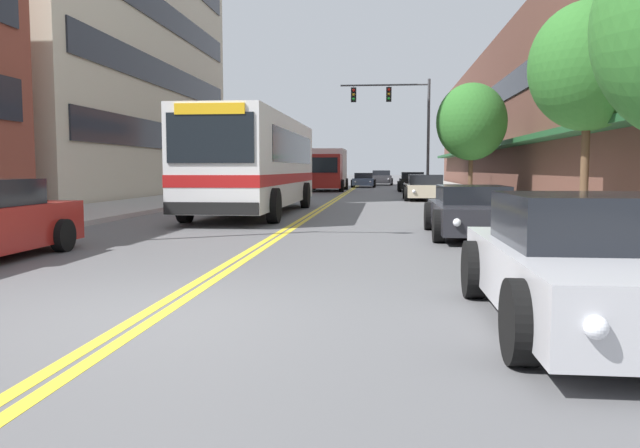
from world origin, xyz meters
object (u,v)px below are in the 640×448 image
city_bus (257,160)px  car_silver_parked_right_foreground (592,265)px  street_tree_right_far (471,122)px  car_champagne_parked_right_far (425,188)px  street_tree_right_mid (588,66)px  box_truck (327,169)px  car_navy_parked_left_near (279,184)px  car_black_parked_right_mid (412,182)px  car_dark_grey_moving_second (381,178)px  car_charcoal_parked_right_end (472,212)px  traffic_signal_mast (400,113)px  car_beige_parked_left_far (251,186)px  car_slate_blue_moving_lead (364,180)px

city_bus → car_silver_parked_right_foreground: (6.39, -15.04, -1.23)m
city_bus → street_tree_right_far: (8.65, 10.52, 2.03)m
car_champagne_parked_right_far → street_tree_right_mid: bearing=-73.4°
box_truck → street_tree_right_mid: bearing=-68.9°
car_navy_parked_left_near → car_black_parked_right_mid: car_black_parked_right_mid is taller
street_tree_right_mid → car_dark_grey_moving_second: bearing=98.2°
box_truck → street_tree_right_far: bearing=-55.9°
car_navy_parked_left_near → car_champagne_parked_right_far: size_ratio=0.97×
car_charcoal_parked_right_end → street_tree_right_far: (2.26, 17.29, 3.30)m
car_dark_grey_moving_second → traffic_signal_mast: 20.30m
car_silver_parked_right_foreground → street_tree_right_mid: 13.59m
car_navy_parked_left_near → car_dark_grey_moving_second: (6.55, 20.42, 0.08)m
traffic_signal_mast → street_tree_right_far: (3.33, -8.91, -1.26)m
car_beige_parked_left_far → street_tree_right_far: bearing=3.5°
car_navy_parked_left_near → street_tree_right_mid: street_tree_right_mid is taller
car_slate_blue_moving_lead → car_champagne_parked_right_far: bearing=-80.2°
city_bus → car_silver_parked_right_foreground: city_bus is taller
car_silver_parked_right_foreground → car_dark_grey_moving_second: (-2.30, 54.23, 0.05)m
street_tree_right_far → car_silver_parked_right_foreground: bearing=-95.1°
car_charcoal_parked_right_end → street_tree_right_far: bearing=82.6°
car_navy_parked_left_near → car_slate_blue_moving_lead: car_navy_parked_left_near is taller
car_slate_blue_moving_lead → street_tree_right_far: street_tree_right_far is taller
car_navy_parked_left_near → street_tree_right_mid: size_ratio=0.69×
car_navy_parked_left_near → car_silver_parked_right_foreground: bearing=-75.3°
car_champagne_parked_right_far → street_tree_right_far: size_ratio=0.77×
car_dark_grey_moving_second → street_tree_right_mid: size_ratio=0.80×
car_silver_parked_right_foreground → street_tree_right_mid: street_tree_right_mid is taller
car_champagne_parked_right_far → car_charcoal_parked_right_end: car_champagne_parked_right_far is taller
street_tree_right_far → car_navy_parked_left_near: bearing=143.4°
box_truck → street_tree_right_mid: size_ratio=1.10×
car_charcoal_parked_right_end → car_slate_blue_moving_lead: 38.55m
car_charcoal_parked_right_end → car_slate_blue_moving_lead: (-3.75, 38.37, 0.01)m
car_champagne_parked_right_far → street_tree_right_far: 4.01m
box_truck → car_charcoal_parked_right_end: bearing=-78.4°
car_silver_parked_right_foreground → box_truck: 38.34m
car_champagne_parked_right_far → car_slate_blue_moving_lead: bearing=99.8°
car_slate_blue_moving_lead → traffic_signal_mast: bearing=-77.6°
city_bus → street_tree_right_far: street_tree_right_far is taller
box_truck → street_tree_right_mid: (9.79, -25.36, 2.92)m
street_tree_right_far → street_tree_right_mid: bearing=-83.6°
car_slate_blue_moving_lead → street_tree_right_far: size_ratio=0.80×
car_navy_parked_left_near → car_charcoal_parked_right_end: bearing=-70.9°
car_black_parked_right_mid → traffic_signal_mast: 5.29m
car_beige_parked_left_far → street_tree_right_mid: 18.00m
car_black_parked_right_mid → box_truck: box_truck is taller
traffic_signal_mast → street_tree_right_far: bearing=-69.5°
car_beige_parked_left_far → traffic_signal_mast: bearing=51.3°
traffic_signal_mast → street_tree_right_far: size_ratio=1.29×
car_silver_parked_right_foreground → car_charcoal_parked_right_end: (0.00, 8.27, -0.04)m
car_beige_parked_left_far → car_charcoal_parked_right_end: car_beige_parked_left_far is taller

